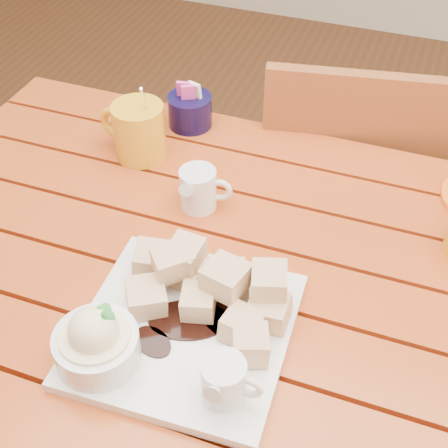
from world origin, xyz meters
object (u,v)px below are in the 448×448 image
at_px(dessert_plate, 172,322).
at_px(chair_far, 351,198).
at_px(table, 226,307).
at_px(coffee_mug_left, 138,130).

relative_size(dessert_plate, chair_far, 0.34).
height_order(table, chair_far, chair_far).
distance_m(dessert_plate, coffee_mug_left, 0.44).
bearing_deg(table, chair_far, 76.86).
bearing_deg(chair_far, coffee_mug_left, 29.91).
bearing_deg(chair_far, dessert_plate, 67.77).
bearing_deg(dessert_plate, table, 82.85).
bearing_deg(dessert_plate, coffee_mug_left, 121.78).
distance_m(dessert_plate, chair_far, 0.76).
height_order(table, dessert_plate, dessert_plate).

